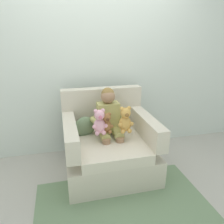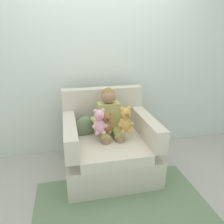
# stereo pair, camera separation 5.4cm
# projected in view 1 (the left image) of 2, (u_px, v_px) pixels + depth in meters

# --- Properties ---
(ground_plane) EXTENTS (8.00, 8.00, 0.00)m
(ground_plane) POSITION_uv_depth(u_px,v_px,m) (109.00, 171.00, 2.75)
(ground_plane) COLOR #ADA89E
(back_wall) EXTENTS (6.00, 0.10, 2.60)m
(back_wall) POSITION_uv_depth(u_px,v_px,m) (97.00, 59.00, 2.95)
(back_wall) COLOR silver
(back_wall) RESTS_ON ground
(floor_rug) EXTENTS (1.71, 1.33, 0.01)m
(floor_rug) POSITION_uv_depth(u_px,v_px,m) (127.00, 216.00, 2.06)
(floor_rug) COLOR slate
(floor_rug) RESTS_ON ground
(armchair) EXTENTS (1.04, 0.98, 0.97)m
(armchair) POSITION_uv_depth(u_px,v_px,m) (108.00, 147.00, 2.68)
(armchair) COLOR beige
(armchair) RESTS_ON ground
(seated_child) EXTENTS (0.45, 0.39, 0.82)m
(seated_child) POSITION_uv_depth(u_px,v_px,m) (109.00, 119.00, 2.61)
(seated_child) COLOR tan
(seated_child) RESTS_ON armchair
(plush_pink) EXTENTS (0.18, 0.14, 0.30)m
(plush_pink) POSITION_uv_depth(u_px,v_px,m) (100.00, 122.00, 2.43)
(plush_pink) COLOR #EAA8BC
(plush_pink) RESTS_ON armchair
(plush_honey) EXTENTS (0.18, 0.15, 0.31)m
(plush_honey) POSITION_uv_depth(u_px,v_px,m) (125.00, 120.00, 2.48)
(plush_honey) COLOR gold
(plush_honey) RESTS_ON armchair
(plush_brown) EXTENTS (0.14, 0.12, 0.24)m
(plush_brown) POSITION_uv_depth(u_px,v_px,m) (107.00, 123.00, 2.46)
(plush_brown) COLOR brown
(plush_brown) RESTS_ON armchair
(throw_pillow) EXTENTS (0.28, 0.17, 0.26)m
(throw_pillow) POSITION_uv_depth(u_px,v_px,m) (85.00, 127.00, 2.68)
(throw_pillow) COLOR slate
(throw_pillow) RESTS_ON armchair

